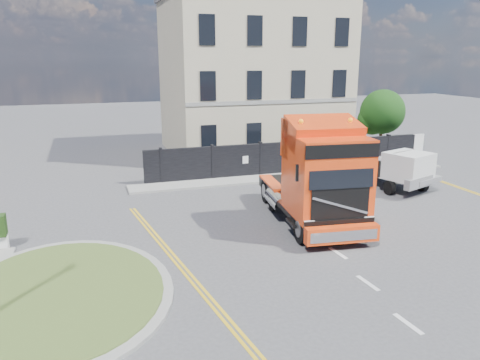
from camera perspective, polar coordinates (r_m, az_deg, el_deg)
name	(u,v)px	position (r m, az deg, el deg)	size (l,w,h in m)	color
ground	(246,235)	(19.23, 0.71, -6.71)	(120.00, 120.00, 0.00)	#424244
traffic_island	(60,294)	(15.62, -21.09, -12.79)	(6.80, 6.80, 0.17)	gray
hoarding_fence	(299,157)	(29.34, 7.17, 2.79)	(18.80, 0.25, 2.00)	black
georgian_building	(251,74)	(35.46, 1.32, 12.74)	(12.30, 10.30, 12.80)	#B1AA8D
tree	(380,114)	(35.57, 16.70, 7.73)	(3.20, 3.20, 4.80)	#382619
pavement_far	(296,176)	(28.53, 6.87, 0.52)	(20.00, 1.60, 0.12)	gray
truck	(319,180)	(19.80, 9.64, -0.03)	(3.73, 7.92, 4.58)	black
flatbed_pickup	(400,169)	(26.71, 18.94, 1.29)	(3.69, 5.73, 2.19)	slate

